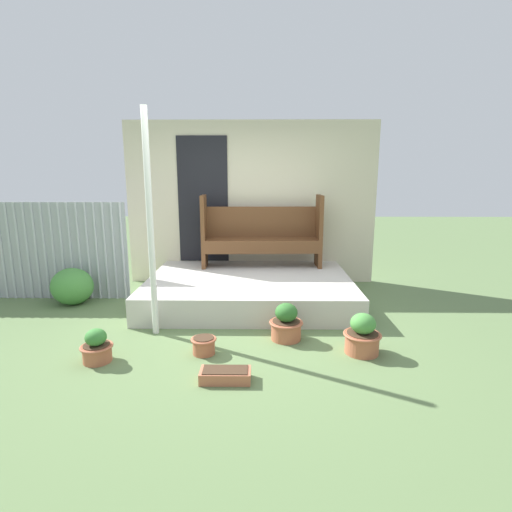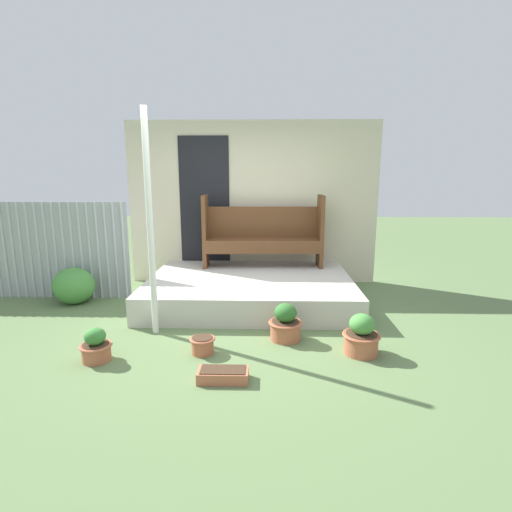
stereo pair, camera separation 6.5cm
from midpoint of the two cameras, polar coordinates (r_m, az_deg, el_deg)
name	(u,v)px [view 1 (the left image)]	position (r m, az deg, el deg)	size (l,w,h in m)	color
ground_plane	(232,329)	(4.76, -3.89, -10.39)	(24.00, 24.00, 0.00)	#5B7547
porch_slab	(250,289)	(5.67, -1.25, -4.77)	(2.82, 2.08, 0.35)	beige
house_wall	(249,203)	(6.52, -1.31, 7.51)	(4.02, 0.08, 2.60)	beige
fence_corrugated	(24,251)	(6.61, -30.50, 0.61)	(2.97, 0.05, 1.40)	#9EA3A8
support_post	(150,225)	(4.49, -15.28, 4.23)	(0.07, 0.07, 2.48)	white
bench	(262,232)	(6.20, 0.50, 3.47)	(1.85, 0.46, 1.11)	brown
flower_pot_left	(97,347)	(4.25, -22.22, -12.00)	(0.31, 0.31, 0.33)	#B26042
flower_pot_middle	(204,344)	(4.16, -7.93, -12.41)	(0.26, 0.26, 0.17)	#B26042
flower_pot_right	(286,324)	(4.43, 3.91, -9.64)	(0.37, 0.37, 0.41)	#B26042
flower_pot_far_right	(362,336)	(4.24, 14.52, -11.00)	(0.38, 0.38, 0.42)	#B26042
planter_box_rect	(225,375)	(3.68, -4.92, -16.59)	(0.45, 0.21, 0.11)	#B76647
shrub_by_fence	(72,286)	(6.10, -25.06, -3.95)	(0.57, 0.51, 0.51)	#478C3D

